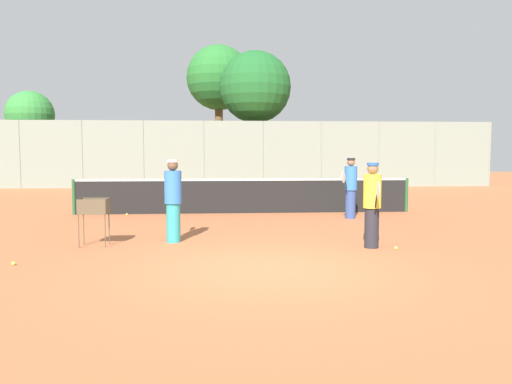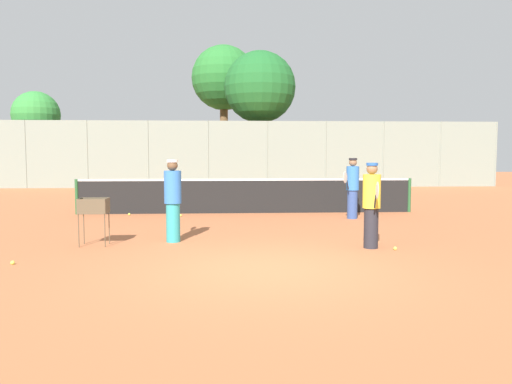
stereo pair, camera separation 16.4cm
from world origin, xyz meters
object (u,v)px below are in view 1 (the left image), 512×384
(tennis_net, at_px, (244,195))
(parked_car, at_px, (160,173))
(player_yellow_shirt, at_px, (351,187))
(player_white_outfit, at_px, (173,199))
(player_red_cap, at_px, (372,204))
(ball_cart, at_px, (94,210))

(tennis_net, distance_m, parked_car, 15.84)
(tennis_net, distance_m, player_yellow_shirt, 3.32)
(player_white_outfit, xyz_separation_m, player_red_cap, (3.95, -0.94, -0.03))
(tennis_net, xyz_separation_m, player_red_cap, (2.22, -5.85, 0.31))
(tennis_net, bearing_deg, parked_car, 105.89)
(player_white_outfit, relative_size, ball_cart, 1.80)
(player_red_cap, relative_size, ball_cart, 1.74)
(player_white_outfit, distance_m, player_red_cap, 4.06)
(player_red_cap, distance_m, ball_cart, 5.53)
(player_white_outfit, height_order, ball_cart, player_white_outfit)
(player_red_cap, height_order, player_yellow_shirt, player_yellow_shirt)
(player_red_cap, distance_m, player_yellow_shirt, 4.44)
(player_white_outfit, relative_size, player_red_cap, 1.03)
(player_white_outfit, bearing_deg, player_red_cap, -116.62)
(player_yellow_shirt, xyz_separation_m, ball_cart, (-6.23, -3.79, -0.17))
(parked_car, bearing_deg, player_yellow_shirt, -66.41)
(player_white_outfit, xyz_separation_m, ball_cart, (-1.54, -0.35, -0.17))
(ball_cart, height_order, parked_car, parked_car)
(player_yellow_shirt, bearing_deg, player_white_outfit, -17.12)
(player_white_outfit, xyz_separation_m, player_yellow_shirt, (4.69, 3.45, -0.00))
(player_white_outfit, height_order, player_yellow_shirt, player_white_outfit)
(player_white_outfit, height_order, parked_car, player_white_outfit)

